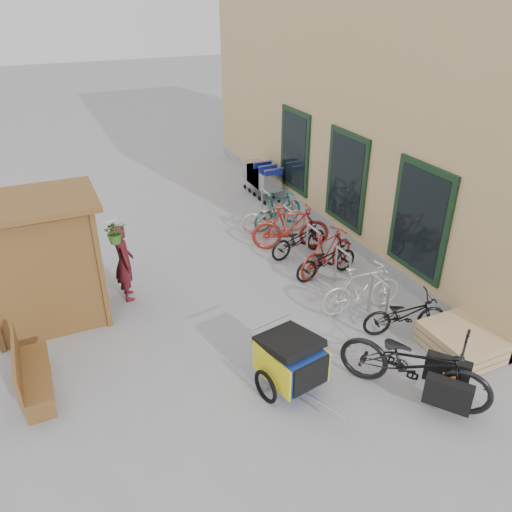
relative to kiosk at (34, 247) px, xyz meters
name	(u,v)px	position (x,y,z in m)	size (l,w,h in m)	color
ground	(266,351)	(3.28, -2.47, -1.55)	(80.00, 80.00, 0.00)	#959597
building	(419,75)	(9.77, 2.03, 1.94)	(6.07, 13.00, 7.00)	tan
kiosk	(34,247)	(0.00, 0.00, 0.00)	(2.49, 1.65, 2.40)	brown
bike_rack	(313,242)	(5.58, -0.07, -1.04)	(0.05, 5.35, 0.86)	#A5A8AD
pallet_stack	(461,342)	(6.28, -3.87, -1.34)	(1.00, 1.20, 0.40)	tan
bench	(29,372)	(-0.40, -1.97, -1.08)	(0.45, 1.47, 0.93)	brown
shopping_carts	(261,175)	(6.28, 4.13, -0.93)	(0.60, 1.65, 1.07)	silver
child_trailer	(291,359)	(3.24, -3.42, -1.00)	(1.08, 1.73, 1.00)	navy
cargo_bike	(416,364)	(4.85, -4.33, -0.96)	(2.00, 2.29, 1.19)	black
person_kiosk	(124,262)	(1.49, 0.21, -0.76)	(0.58, 0.38, 1.58)	maroon
bike_0	(405,314)	(5.74, -3.03, -1.15)	(0.53, 1.52, 0.80)	black
bike_1	(362,289)	(5.43, -2.15, -1.05)	(0.47, 1.67, 1.01)	silver
bike_2	(326,260)	(5.53, -0.73, -1.15)	(0.53, 1.53, 0.80)	black
bike_3	(327,252)	(5.63, -0.58, -1.06)	(0.46, 1.63, 0.98)	#A0271D
bike_4	(299,239)	(5.47, 0.36, -1.15)	(0.53, 1.52, 0.80)	black
bike_5	(291,227)	(5.44, 0.73, -1.00)	(0.52, 1.83, 1.10)	#A0271D
bike_6	(274,216)	(5.50, 1.71, -1.12)	(0.58, 1.66, 0.87)	#D9918C
bike_7	(278,210)	(5.72, 1.93, -1.08)	(0.44, 1.57, 0.95)	#1A6B5F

